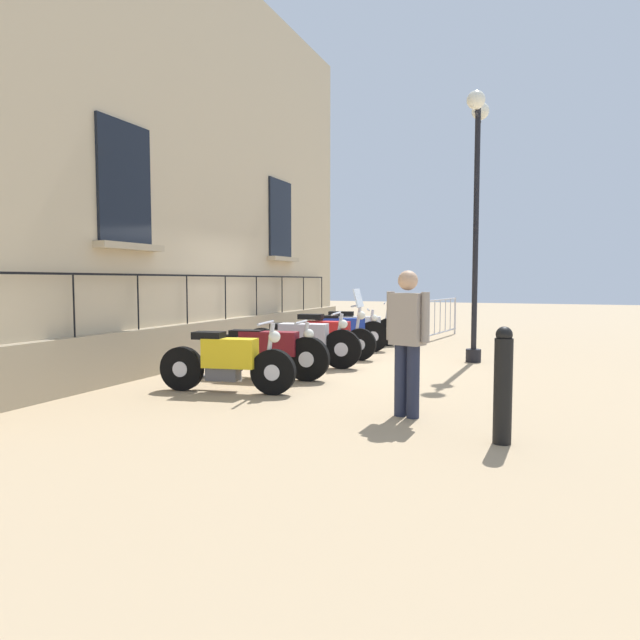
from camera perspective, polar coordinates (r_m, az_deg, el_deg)
The scene contains 12 objects.
ground_plane at distance 10.39m, azimuth -0.95°, elevation -4.38°, with size 60.00×60.00×0.00m, color tan.
building_facade at distance 11.54m, azimuth -11.53°, elevation 14.95°, with size 0.82×12.05×7.67m.
motorcycle_yellow at distance 7.71m, azimuth -9.35°, elevation -4.22°, with size 1.92×0.63×0.98m.
motorcycle_maroon at distance 8.67m, azimuth -5.47°, elevation -3.26°, with size 2.00×0.60×0.91m.
motorcycle_silver at distance 9.81m, azimuth -1.89°, elevation -2.23°, with size 2.13×0.74×0.97m.
motorcycle_red at distance 10.81m, azimuth 0.71°, elevation -1.64°, with size 1.98×0.67×1.37m.
motorcycle_blue at distance 12.00m, azimuth 2.24°, elevation -1.27°, with size 1.93×0.87×0.92m.
motorcycle_white at distance 13.21m, azimuth 3.75°, elevation -0.76°, with size 2.13×0.79×1.01m.
lamppost at distance 10.91m, azimuth 15.66°, elevation 12.88°, with size 0.32×1.02×4.85m.
crowd_barrier at distance 15.23m, azimuth 12.39°, elevation 0.35°, with size 0.34×2.39×1.05m.
bollard at distance 5.50m, azimuth 18.13°, elevation -6.30°, with size 0.17×0.17×1.10m.
pedestrian_standing at distance 6.27m, azimuth 8.88°, elevation -1.53°, with size 0.51×0.32×1.63m.
Camera 1 is at (4.02, -9.46, 1.52)m, focal length 31.44 mm.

